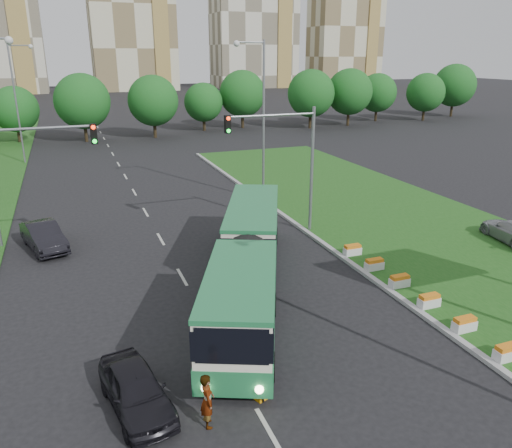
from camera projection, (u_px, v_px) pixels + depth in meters
name	position (u px, v px, depth m)	size (l,w,h in m)	color
ground	(281.00, 321.00, 21.67)	(360.00, 360.00, 0.00)	black
grass_median	(412.00, 228.00, 33.09)	(14.00, 60.00, 0.15)	#1B4D16
median_kerb	(319.00, 241.00, 30.75)	(0.30, 60.00, 0.18)	#999999
lane_markings	(141.00, 205.00, 38.35)	(0.20, 100.00, 0.01)	#A7A8A1
flower_planters	(429.00, 301.00, 22.54)	(1.10, 13.70, 0.60)	silver
traffic_mast_median	(289.00, 152.00, 30.39)	(5.76, 0.32, 8.00)	gray
traffic_mast_left	(15.00, 176.00, 24.41)	(5.76, 0.32, 8.00)	gray
street_lamps	(161.00, 150.00, 27.57)	(36.00, 60.00, 12.00)	gray
tree_line	(193.00, 101.00, 72.22)	(120.00, 8.00, 9.00)	#144C18
apartment_tower_ceast	(130.00, 5.00, 151.27)	(25.00, 15.00, 50.00)	beige
apartment_tower_east	(254.00, 14.00, 165.20)	(27.00, 15.00, 47.00)	beige
midrise_east	(345.00, 27.00, 178.10)	(24.00, 14.00, 40.00)	beige
articulated_bus	(242.00, 259.00, 23.82)	(2.65, 17.01, 2.80)	silver
car_left_near	(136.00, 390.00, 16.16)	(1.69, 4.19, 1.43)	black
car_left_far	(44.00, 236.00, 29.49)	(1.68, 4.81, 1.59)	black
pedestrian	(207.00, 400.00, 15.34)	(0.67, 0.44, 1.84)	gray
shopping_trolley	(261.00, 391.00, 16.69)	(0.37, 0.39, 0.63)	orange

